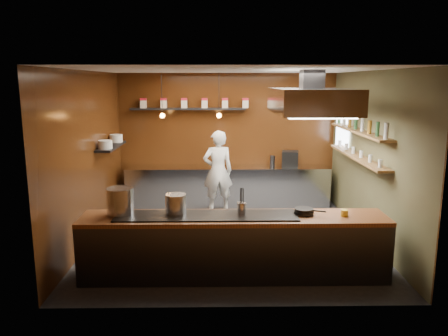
{
  "coord_description": "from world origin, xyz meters",
  "views": [
    {
      "loc": [
        -0.25,
        -7.59,
        2.82
      ],
      "look_at": [
        -0.11,
        0.4,
        1.22
      ],
      "focal_mm": 35.0,
      "sensor_mm": 36.0,
      "label": 1
    }
  ],
  "objects_px": {
    "extractor_hood": "(311,101)",
    "stockpot_large": "(120,201)",
    "espresso_machine": "(290,159)",
    "chef": "(218,171)",
    "stockpot_small": "(176,204)"
  },
  "relations": [
    {
      "from": "extractor_hood",
      "to": "stockpot_large",
      "type": "height_order",
      "value": "extractor_hood"
    },
    {
      "from": "extractor_hood",
      "to": "chef",
      "type": "bearing_deg",
      "value": 125.72
    },
    {
      "from": "extractor_hood",
      "to": "stockpot_large",
      "type": "relative_size",
      "value": 5.14
    },
    {
      "from": "extractor_hood",
      "to": "espresso_machine",
      "type": "xyz_separation_m",
      "value": [
        0.12,
        2.55,
        -1.43
      ]
    },
    {
      "from": "stockpot_small",
      "to": "espresso_machine",
      "type": "bearing_deg",
      "value": 58.31
    },
    {
      "from": "extractor_hood",
      "to": "stockpot_large",
      "type": "bearing_deg",
      "value": -159.07
    },
    {
      "from": "chef",
      "to": "stockpot_large",
      "type": "bearing_deg",
      "value": 55.83
    },
    {
      "from": "extractor_hood",
      "to": "stockpot_small",
      "type": "bearing_deg",
      "value": -152.56
    },
    {
      "from": "extractor_hood",
      "to": "stockpot_small",
      "type": "relative_size",
      "value": 6.64
    },
    {
      "from": "stockpot_small",
      "to": "espresso_machine",
      "type": "distance_m",
      "value": 4.31
    },
    {
      "from": "extractor_hood",
      "to": "stockpot_small",
      "type": "height_order",
      "value": "extractor_hood"
    },
    {
      "from": "chef",
      "to": "espresso_machine",
      "type": "bearing_deg",
      "value": -176.12
    },
    {
      "from": "stockpot_large",
      "to": "espresso_machine",
      "type": "bearing_deg",
      "value": 50.26
    },
    {
      "from": "extractor_hood",
      "to": "chef",
      "type": "relative_size",
      "value": 1.12
    },
    {
      "from": "stockpot_large",
      "to": "espresso_machine",
      "type": "distance_m",
      "value": 4.78
    }
  ]
}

